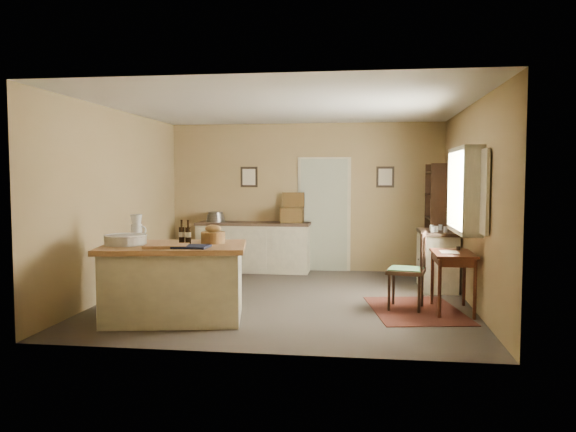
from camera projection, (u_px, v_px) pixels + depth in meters
name	position (u px, v px, depth m)	size (l,w,h in m)	color
ground	(287.00, 298.00, 7.95)	(5.00, 5.00, 0.00)	#4D443B
wall_back	(305.00, 197.00, 10.33)	(5.00, 0.10, 2.70)	#967D53
wall_front	(252.00, 216.00, 5.39)	(5.00, 0.10, 2.70)	#967D53
wall_left	(118.00, 202.00, 8.19)	(0.10, 5.00, 2.70)	#967D53
wall_right	(471.00, 205.00, 7.53)	(0.10, 5.00, 2.70)	#967D53
ceiling	(287.00, 106.00, 7.76)	(5.00, 5.00, 0.00)	silver
door	(324.00, 213.00, 10.27)	(0.97, 0.06, 2.11)	#9FA489
framed_prints	(316.00, 177.00, 10.26)	(2.82, 0.02, 0.38)	black
window	(468.00, 190.00, 7.32)	(0.25, 1.99, 1.12)	beige
work_island	(174.00, 280.00, 6.76)	(1.87, 1.39, 1.20)	beige
sideboard	(254.00, 245.00, 10.21)	(2.06, 0.59, 1.18)	beige
rug	(416.00, 310.00, 7.24)	(1.10, 1.60, 0.01)	#521C15
writing_desk	(453.00, 260.00, 7.13)	(0.50, 0.81, 0.82)	#3B190E
desk_chair	(406.00, 271.00, 7.29)	(0.47, 0.47, 1.00)	black
right_cabinet	(437.00, 259.00, 8.62)	(0.55, 0.99, 0.99)	beige
shelving_unit	(440.00, 221.00, 9.50)	(0.33, 0.87, 1.94)	black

